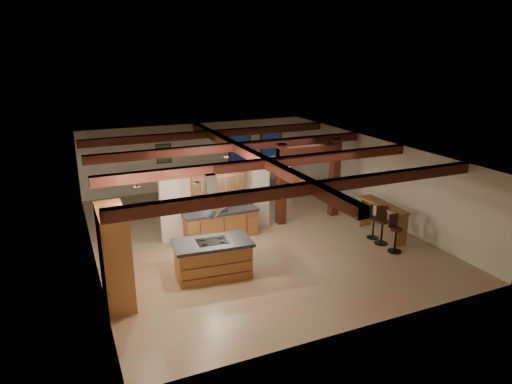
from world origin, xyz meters
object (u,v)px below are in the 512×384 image
Objects in this scene: dining_table at (217,197)px; kitchen_island at (213,258)px; bar_counter at (382,214)px; sofa at (244,179)px.

kitchen_island is at bearing -89.83° from dining_table.
kitchen_island is 5.99m from dining_table.
kitchen_island reaches higher than dining_table.
bar_counter reaches higher than dining_table.
sofa is at bearing 62.10° from kitchen_island.
dining_table is at bearing 61.67° from sofa.
sofa is (4.14, 7.83, -0.24)m from kitchen_island.
kitchen_island is 6.12m from bar_counter.
dining_table is (2.07, 5.61, -0.18)m from kitchen_island.
sofa is 0.92× the size of bar_counter.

